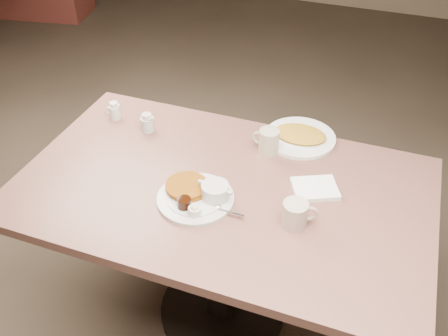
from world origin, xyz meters
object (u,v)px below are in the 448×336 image
(main_plate, at_px, (198,195))
(hash_plate, at_px, (300,136))
(creamer_left, at_px, (115,111))
(creamer_right, at_px, (147,123))
(coffee_mug_near, at_px, (296,214))
(coffee_mug_far, at_px, (268,141))
(diner_table, at_px, (222,220))

(main_plate, relative_size, hash_plate, 1.19)
(creamer_left, height_order, creamer_right, same)
(creamer_left, relative_size, hash_plate, 0.27)
(main_plate, bearing_deg, coffee_mug_near, -0.06)
(coffee_mug_far, bearing_deg, hash_plate, 52.07)
(coffee_mug_near, bearing_deg, hash_plate, 101.53)
(coffee_mug_far, relative_size, creamer_right, 1.51)
(coffee_mug_near, height_order, creamer_right, coffee_mug_near)
(hash_plate, bearing_deg, creamer_right, -165.54)
(coffee_mug_far, bearing_deg, main_plate, -112.76)
(coffee_mug_near, bearing_deg, creamer_left, 157.92)
(coffee_mug_far, distance_m, creamer_left, 0.69)
(diner_table, height_order, main_plate, main_plate)
(creamer_left, bearing_deg, main_plate, -33.73)
(main_plate, xyz_separation_m, creamer_right, (-0.37, 0.33, 0.01))
(hash_plate, bearing_deg, creamer_left, -170.95)
(coffee_mug_near, height_order, coffee_mug_far, coffee_mug_far)
(main_plate, xyz_separation_m, hash_plate, (0.25, 0.49, -0.01))
(diner_table, height_order, coffee_mug_far, coffee_mug_far)
(creamer_right, bearing_deg, main_plate, -41.85)
(coffee_mug_far, bearing_deg, creamer_left, 179.80)
(main_plate, distance_m, creamer_right, 0.49)
(coffee_mug_near, relative_size, coffee_mug_far, 1.08)
(coffee_mug_near, height_order, creamer_left, coffee_mug_near)
(main_plate, bearing_deg, hash_plate, 62.78)
(coffee_mug_near, relative_size, creamer_left, 1.62)
(hash_plate, bearing_deg, coffee_mug_near, -78.47)
(creamer_left, height_order, hash_plate, creamer_left)
(main_plate, bearing_deg, coffee_mug_far, 67.24)
(creamer_right, bearing_deg, coffee_mug_near, -24.63)
(creamer_left, bearing_deg, coffee_mug_near, -22.08)
(diner_table, distance_m, creamer_left, 0.68)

